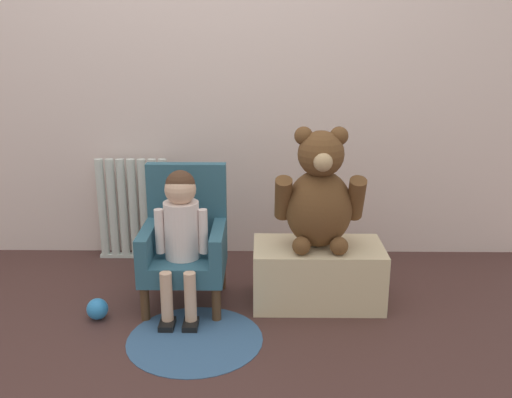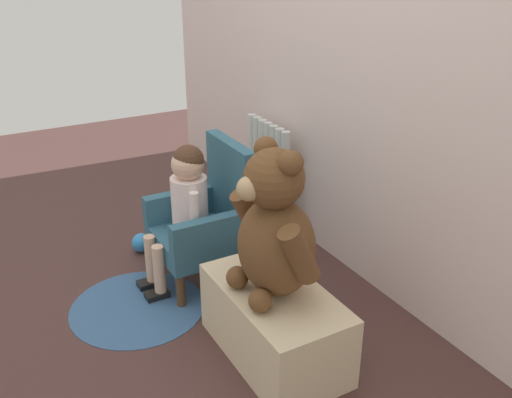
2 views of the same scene
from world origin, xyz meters
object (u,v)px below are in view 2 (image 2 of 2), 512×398
child_armchair (208,220)px  large_teddy_bear (275,230)px  child_figure (185,198)px  floor_rug (138,307)px  low_bench (275,323)px  toy_ball (141,243)px  radiator (268,174)px

child_armchair → large_teddy_bear: 0.71m
child_figure → floor_rug: child_figure is taller
large_teddy_bear → floor_rug: (-0.58, -0.38, -0.56)m
large_teddy_bear → child_figure: bearing=-172.8°
child_armchair → child_figure: child_figure is taller
low_bench → toy_ball: low_bench is taller
child_armchair → child_figure: size_ratio=0.98×
large_teddy_bear → toy_ball: 1.20m
child_armchair → large_teddy_bear: large_teddy_bear is taller
child_armchair → large_teddy_bear: size_ratio=1.15×
radiator → floor_rug: size_ratio=1.00×
radiator → child_figure: bearing=-60.2°
child_armchair → low_bench: bearing=-2.3°
large_teddy_bear → floor_rug: bearing=-146.7°
radiator → large_teddy_bear: 1.22m
low_bench → radiator: bearing=151.1°
radiator → floor_rug: radiator is taller
low_bench → floor_rug: (-0.58, -0.38, -0.15)m
low_bench → large_teddy_bear: large_teddy_bear is taller
floor_rug → low_bench: bearing=33.3°
large_teddy_bear → low_bench: bearing=40.0°
child_figure → low_bench: child_figure is taller
floor_rug → child_figure: bearing=106.4°
toy_ball → low_bench: bearing=10.3°
low_bench → floor_rug: 0.71m
child_figure → large_teddy_bear: large_teddy_bear is taller
floor_rug → child_armchair: bearing=102.0°
low_bench → floor_rug: low_bench is taller
radiator → child_figure: (0.38, -0.67, 0.15)m
radiator → toy_ball: size_ratio=5.97×
low_bench → toy_ball: size_ratio=6.30×
child_armchair → floor_rug: bearing=-78.0°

